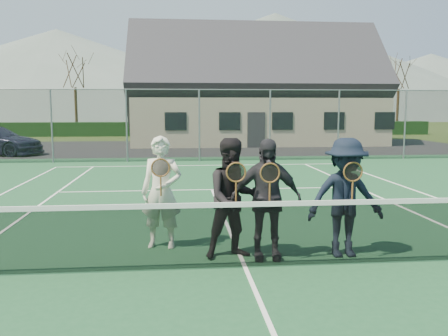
# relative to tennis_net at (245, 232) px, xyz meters

# --- Properties ---
(ground) EXTENTS (220.00, 220.00, 0.00)m
(ground) POSITION_rel_tennis_net_xyz_m (0.00, 20.00, -0.54)
(ground) COLOR #304318
(ground) RESTS_ON ground
(court_surface) EXTENTS (30.00, 30.00, 0.02)m
(court_surface) POSITION_rel_tennis_net_xyz_m (0.00, 0.00, -0.53)
(court_surface) COLOR #1C4C2B
(court_surface) RESTS_ON ground
(tarmac_carpark) EXTENTS (40.00, 12.00, 0.01)m
(tarmac_carpark) POSITION_rel_tennis_net_xyz_m (-4.00, 20.00, -0.53)
(tarmac_carpark) COLOR black
(tarmac_carpark) RESTS_ON ground
(hedge_row) EXTENTS (40.00, 1.20, 1.10)m
(hedge_row) POSITION_rel_tennis_net_xyz_m (0.00, 32.00, 0.01)
(hedge_row) COLOR black
(hedge_row) RESTS_ON ground
(hill_west) EXTENTS (110.00, 110.00, 18.00)m
(hill_west) POSITION_rel_tennis_net_xyz_m (-25.00, 95.00, 8.46)
(hill_west) COLOR slate
(hill_west) RESTS_ON ground
(hill_centre) EXTENTS (120.00, 120.00, 22.00)m
(hill_centre) POSITION_rel_tennis_net_xyz_m (20.00, 95.00, 10.46)
(hill_centre) COLOR #53635B
(hill_centre) RESTS_ON ground
(hill_east) EXTENTS (90.00, 90.00, 14.00)m
(hill_east) POSITION_rel_tennis_net_xyz_m (55.00, 95.00, 6.46)
(hill_east) COLOR #55665E
(hill_east) RESTS_ON ground
(court_markings) EXTENTS (11.03, 23.83, 0.01)m
(court_markings) POSITION_rel_tennis_net_xyz_m (0.00, 0.00, -0.51)
(court_markings) COLOR white
(court_markings) RESTS_ON court_surface
(tennis_net) EXTENTS (11.68, 0.08, 1.10)m
(tennis_net) POSITION_rel_tennis_net_xyz_m (0.00, 0.00, 0.00)
(tennis_net) COLOR slate
(tennis_net) RESTS_ON ground
(perimeter_fence) EXTENTS (30.07, 0.07, 3.02)m
(perimeter_fence) POSITION_rel_tennis_net_xyz_m (0.00, 13.50, 0.99)
(perimeter_fence) COLOR slate
(perimeter_fence) RESTS_ON ground
(clubhouse) EXTENTS (15.60, 8.20, 7.70)m
(clubhouse) POSITION_rel_tennis_net_xyz_m (4.00, 24.00, 3.45)
(clubhouse) COLOR beige
(clubhouse) RESTS_ON ground
(tree_b) EXTENTS (3.20, 3.20, 7.77)m
(tree_b) POSITION_rel_tennis_net_xyz_m (-9.00, 33.00, 5.25)
(tree_b) COLOR #342513
(tree_b) RESTS_ON ground
(tree_c) EXTENTS (3.20, 3.20, 7.77)m
(tree_c) POSITION_rel_tennis_net_xyz_m (2.00, 33.00, 5.25)
(tree_c) COLOR #3A2315
(tree_c) RESTS_ON ground
(tree_d) EXTENTS (3.20, 3.20, 7.77)m
(tree_d) POSITION_rel_tennis_net_xyz_m (12.00, 33.00, 5.25)
(tree_d) COLOR #372514
(tree_d) RESTS_ON ground
(tree_e) EXTENTS (3.20, 3.20, 7.77)m
(tree_e) POSITION_rel_tennis_net_xyz_m (18.00, 33.00, 5.25)
(tree_e) COLOR #352213
(tree_e) RESTS_ON ground
(player_a) EXTENTS (0.73, 0.56, 1.80)m
(player_a) POSITION_rel_tennis_net_xyz_m (-1.19, 1.12, 0.38)
(player_a) COLOR silver
(player_a) RESTS_ON court_surface
(player_b) EXTENTS (0.98, 0.83, 1.80)m
(player_b) POSITION_rel_tennis_net_xyz_m (-0.10, 0.50, 0.38)
(player_b) COLOR black
(player_b) RESTS_ON court_surface
(player_c) EXTENTS (1.07, 0.52, 1.80)m
(player_c) POSITION_rel_tennis_net_xyz_m (0.36, 0.39, 0.38)
(player_c) COLOR #26262B
(player_c) RESTS_ON court_surface
(player_d) EXTENTS (1.17, 0.68, 1.80)m
(player_d) POSITION_rel_tennis_net_xyz_m (1.57, 0.39, 0.38)
(player_d) COLOR black
(player_d) RESTS_ON court_surface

